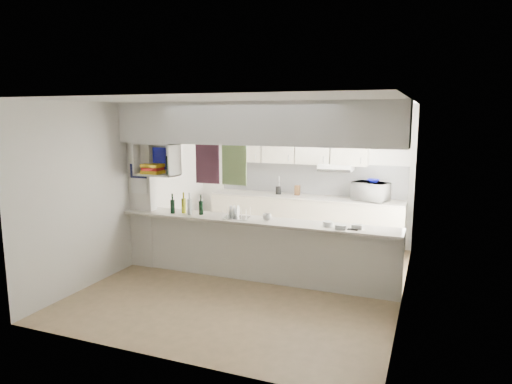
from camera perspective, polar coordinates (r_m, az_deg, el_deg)
The scene contains 16 objects.
floor at distance 6.90m, azimuth -0.30°, elevation -10.89°, with size 4.80×4.80×0.00m, color #8F7753.
ceiling at distance 6.46m, azimuth -0.32°, elevation 11.25°, with size 4.80×4.80×0.00m, color white.
wall_back at distance 8.81m, azimuth 5.48°, elevation 2.28°, with size 4.20×4.20×0.00m, color silver.
wall_left at distance 7.58m, azimuth -15.23°, elevation 0.80°, with size 4.80×4.80×0.00m, color silver.
wall_right at distance 6.11m, azimuth 18.32°, elevation -1.39°, with size 4.80×4.80×0.00m, color silver.
servery_partition at distance 6.57m, azimuth -1.71°, elevation 3.00°, with size 4.20×0.50×2.60m.
cubby_shelf at distance 7.17m, azimuth -12.24°, elevation 3.75°, with size 0.65×0.35×0.50m.
kitchen_run at distance 8.59m, azimuth 5.98°, elevation -1.12°, with size 3.60×0.63×2.24m.
microwave at distance 8.30m, azimuth 14.18°, elevation 0.08°, with size 0.59×0.40×0.33m, color white.
bowl at distance 8.27m, azimuth 14.46°, elevation 1.38°, with size 0.22×0.22×0.05m, color #0C0E89.
dish_rack at distance 6.68m, azimuth -2.44°, elevation -2.64°, with size 0.41×0.34×0.20m.
cup at distance 6.49m, azimuth 1.37°, elevation -3.14°, with size 0.13×0.13×0.10m, color white.
wine_bottles at distance 7.04m, azimuth -8.65°, elevation -1.76°, with size 0.52×0.15×0.34m.
plastic_tubs at distance 6.23m, azimuth 10.43°, elevation -4.15°, with size 0.53×0.22×0.07m.
utensil_jar at distance 8.72m, azimuth 2.82°, elevation 0.21°, with size 0.11×0.11×0.15m, color black.
knife_block at distance 8.63m, azimuth 5.18°, elevation 0.21°, with size 0.09×0.07×0.19m, color brown.
Camera 1 is at (2.39, -6.00, 2.41)m, focal length 32.00 mm.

